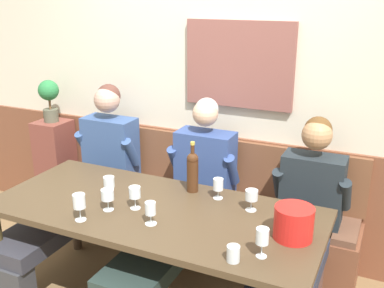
{
  "coord_description": "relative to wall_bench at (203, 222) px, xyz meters",
  "views": [
    {
      "loc": [
        1.28,
        -2.14,
        2.03
      ],
      "look_at": [
        0.09,
        0.43,
        1.07
      ],
      "focal_mm": 42.38,
      "sensor_mm": 36.0,
      "label": 1
    }
  ],
  "objects": [
    {
      "name": "room_wall_back",
      "position": [
        0.0,
        0.26,
        1.12
      ],
      "size": [
        6.8,
        0.12,
        2.8
      ],
      "color": "beige",
      "rests_on": "ground"
    },
    {
      "name": "wood_wainscot_panel",
      "position": [
        0.0,
        0.21,
        0.19
      ],
      "size": [
        6.8,
        0.03,
        0.95
      ],
      "primitive_type": "cube",
      "color": "brown",
      "rests_on": "ground"
    },
    {
      "name": "wall_bench",
      "position": [
        0.0,
        0.0,
        0.0
      ],
      "size": [
        2.38,
        0.42,
        0.94
      ],
      "color": "brown",
      "rests_on": "ground"
    },
    {
      "name": "dining_table",
      "position": [
        0.0,
        -0.76,
        0.39
      ],
      "size": [
        2.08,
        0.9,
        0.75
      ],
      "color": "#473724",
      "rests_on": "ground"
    },
    {
      "name": "person_right_seat",
      "position": [
        -0.84,
        -0.39,
        0.35
      ],
      "size": [
        0.54,
        1.38,
        1.32
      ],
      "color": "#343539",
      "rests_on": "ground"
    },
    {
      "name": "person_center_right_seat",
      "position": [
        0.02,
        -0.4,
        0.33
      ],
      "size": [
        0.54,
        1.38,
        1.29
      ],
      "color": "#262C40",
      "rests_on": "ground"
    },
    {
      "name": "person_center_left_seat",
      "position": [
        0.83,
        -0.41,
        0.32
      ],
      "size": [
        0.52,
        1.37,
        1.25
      ],
      "color": "#373630",
      "rests_on": "ground"
    },
    {
      "name": "ice_bucket",
      "position": [
        0.86,
        -0.75,
        0.56
      ],
      "size": [
        0.22,
        0.22,
        0.18
      ],
      "primitive_type": "cylinder",
      "color": "red",
      "rests_on": "dining_table"
    },
    {
      "name": "wine_bottle_clear_water",
      "position": [
        0.11,
        -0.43,
        0.62
      ],
      "size": [
        0.08,
        0.08,
        0.35
      ],
      "color": "#442614",
      "rests_on": "dining_table"
    },
    {
      "name": "wine_glass_by_bottle",
      "position": [
        0.08,
        -0.94,
        0.56
      ],
      "size": [
        0.07,
        0.07,
        0.14
      ],
      "color": "silver",
      "rests_on": "dining_table"
    },
    {
      "name": "wine_glass_center_rear",
      "position": [
        0.76,
        -1.0,
        0.58
      ],
      "size": [
        0.07,
        0.07,
        0.16
      ],
      "color": "silver",
      "rests_on": "dining_table"
    },
    {
      "name": "wine_glass_left_end",
      "position": [
        -0.34,
        -0.74,
        0.57
      ],
      "size": [
        0.07,
        0.07,
        0.14
      ],
      "color": "silver",
      "rests_on": "dining_table"
    },
    {
      "name": "wine_glass_mid_left",
      "position": [
        -0.24,
        -0.9,
        0.57
      ],
      "size": [
        0.08,
        0.08,
        0.14
      ],
      "color": "silver",
      "rests_on": "dining_table"
    },
    {
      "name": "wine_glass_right_end",
      "position": [
        -0.32,
        -1.08,
        0.58
      ],
      "size": [
        0.07,
        0.07,
        0.17
      ],
      "color": "silver",
      "rests_on": "dining_table"
    },
    {
      "name": "wine_glass_near_bucket",
      "position": [
        -0.1,
        -0.81,
        0.57
      ],
      "size": [
        0.07,
        0.07,
        0.14
      ],
      "color": "silver",
      "rests_on": "dining_table"
    },
    {
      "name": "wine_glass_center_front",
      "position": [
        0.31,
        -0.46,
        0.56
      ],
      "size": [
        0.07,
        0.07,
        0.14
      ],
      "color": "silver",
      "rests_on": "dining_table"
    },
    {
      "name": "wine_glass_mid_right",
      "position": [
        0.55,
        -0.54,
        0.57
      ],
      "size": [
        0.08,
        0.08,
        0.13
      ],
      "color": "silver",
      "rests_on": "dining_table"
    },
    {
      "name": "water_tumbler_right",
      "position": [
        0.64,
        -1.1,
        0.51
      ],
      "size": [
        0.07,
        0.07,
        0.08
      ],
      "primitive_type": "cylinder",
      "color": "silver",
      "rests_on": "dining_table"
    },
    {
      "name": "corner_pedestal",
      "position": [
        -1.49,
        0.03,
        0.18
      ],
      "size": [
        0.28,
        0.28,
        0.93
      ],
      "primitive_type": "cube",
      "color": "brown",
      "rests_on": "ground"
    },
    {
      "name": "potted_plant",
      "position": [
        -1.49,
        0.03,
        0.87
      ],
      "size": [
        0.18,
        0.18,
        0.37
      ],
      "color": "#525241",
      "rests_on": "corner_pedestal"
    }
  ]
}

